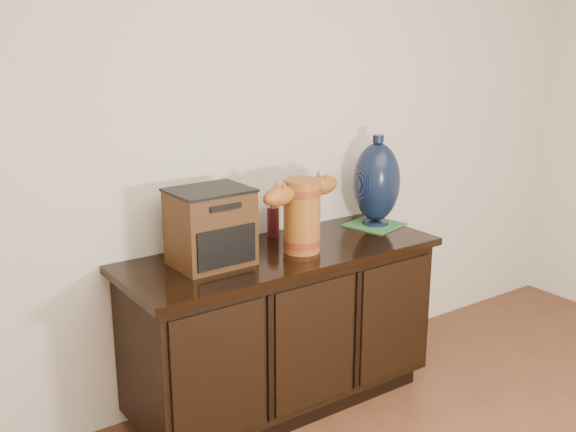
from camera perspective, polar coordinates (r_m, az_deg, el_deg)
sideboard at (r=3.12m, az=-0.53°, el=-9.39°), size 1.46×0.56×0.75m
terracotta_vessel at (r=2.93m, az=1.19°, el=0.42°), size 0.46×0.20×0.33m
tv_radio at (r=2.79m, az=-6.57°, el=-0.93°), size 0.33×0.27×0.32m
green_mat at (r=3.40m, az=7.33°, el=-0.73°), size 0.29×0.29×0.01m
lamp_base at (r=3.35m, az=7.52°, el=2.84°), size 0.28×0.28×0.45m
spray_can at (r=3.18m, az=-1.27°, el=-0.30°), size 0.06×0.06×0.17m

